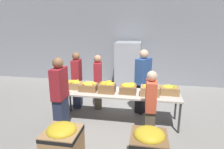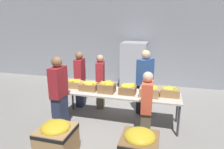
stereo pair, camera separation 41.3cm
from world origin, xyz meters
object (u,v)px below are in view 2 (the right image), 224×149
(banana_box_2, at_px, (107,87))
(pallet_stack_0, at_px, (134,66))
(volunteer_2, at_px, (100,82))
(donation_bin_0, at_px, (56,138))
(volunteer_0, at_px, (145,83))
(banana_box_5, at_px, (170,91))
(volunteer_3, at_px, (146,109))
(volunteer_4, at_px, (80,80))
(volunteer_1, at_px, (59,95))
(banana_box_3, at_px, (128,89))
(banana_box_4, at_px, (149,91))
(banana_box_1, at_px, (89,86))
(banana_box_0, at_px, (75,83))
(sorting_table, at_px, (119,94))

(banana_box_2, distance_m, pallet_stack_0, 2.73)
(volunteer_2, height_order, donation_bin_0, volunteer_2)
(volunteer_0, bearing_deg, pallet_stack_0, -131.38)
(banana_box_5, distance_m, volunteer_2, 2.02)
(banana_box_2, distance_m, volunteer_3, 1.26)
(volunteer_4, bearing_deg, donation_bin_0, 6.38)
(volunteer_1, distance_m, volunteer_3, 1.95)
(volunteer_3, height_order, pallet_stack_0, pallet_stack_0)
(banana_box_5, xyz_separation_m, pallet_stack_0, (-1.24, 2.59, -0.03))
(banana_box_3, relative_size, banana_box_4, 0.91)
(volunteer_0, distance_m, volunteer_2, 1.27)
(banana_box_3, height_order, volunteer_1, volunteer_1)
(pallet_stack_0, bearing_deg, donation_bin_0, -99.93)
(banana_box_1, bearing_deg, banana_box_3, 0.08)
(banana_box_0, relative_size, banana_box_5, 1.00)
(banana_box_1, bearing_deg, volunteer_3, -25.96)
(banana_box_0, relative_size, volunteer_3, 0.28)
(banana_box_3, height_order, pallet_stack_0, pallet_stack_0)
(banana_box_0, relative_size, volunteer_2, 0.28)
(volunteer_0, bearing_deg, volunteer_2, -61.09)
(banana_box_2, height_order, banana_box_3, banana_box_2)
(volunteer_3, bearing_deg, banana_box_3, 33.27)
(banana_box_4, distance_m, donation_bin_0, 2.24)
(sorting_table, relative_size, volunteer_1, 1.71)
(volunteer_0, bearing_deg, banana_box_0, -39.43)
(volunteer_1, xyz_separation_m, volunteer_4, (-0.12, 1.40, -0.05))
(banana_box_1, distance_m, pallet_stack_0, 2.77)
(volunteer_2, bearing_deg, banana_box_0, -47.12)
(sorting_table, bearing_deg, volunteer_4, 153.20)
(banana_box_4, distance_m, volunteer_3, 0.70)
(pallet_stack_0, bearing_deg, banana_box_3, -84.16)
(sorting_table, relative_size, donation_bin_0, 4.26)
(banana_box_0, distance_m, pallet_stack_0, 2.84)
(donation_bin_0, distance_m, pallet_stack_0, 4.35)
(volunteer_2, bearing_deg, banana_box_3, 40.89)
(banana_box_2, relative_size, volunteer_0, 0.23)
(banana_box_4, xyz_separation_m, volunteer_0, (-0.18, 0.73, -0.04))
(sorting_table, height_order, banana_box_3, banana_box_3)
(volunteer_0, bearing_deg, banana_box_3, 5.71)
(volunteer_4, relative_size, donation_bin_0, 2.35)
(banana_box_3, height_order, banana_box_4, banana_box_4)
(banana_box_3, bearing_deg, pallet_stack_0, 95.84)
(pallet_stack_0, bearing_deg, banana_box_2, -94.99)
(banana_box_5, xyz_separation_m, volunteer_3, (-0.44, -0.83, -0.13))
(sorting_table, height_order, banana_box_1, banana_box_1)
(volunteer_2, bearing_deg, donation_bin_0, -12.78)
(donation_bin_0, bearing_deg, volunteer_0, 59.16)
(banana_box_5, height_order, pallet_stack_0, pallet_stack_0)
(donation_bin_0, bearing_deg, pallet_stack_0, 80.07)
(volunteer_1, xyz_separation_m, volunteer_2, (0.49, 1.45, -0.09))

